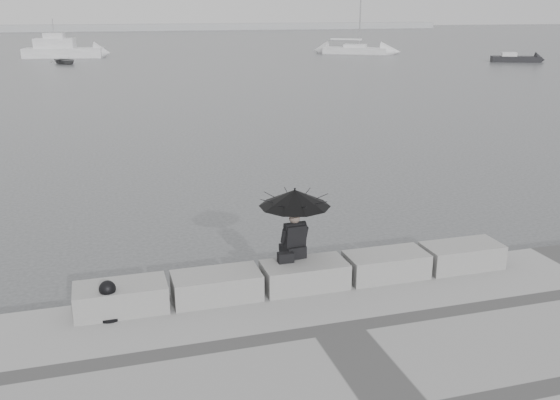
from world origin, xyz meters
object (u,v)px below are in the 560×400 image
object	(u,v)px
motor_cruiser	(63,50)
dinghy	(65,61)
sailboat_right	(355,50)
mooring_bollard	(109,302)
small_motorboat	(516,59)
seated_person	(295,205)

from	to	relation	value
motor_cruiser	dinghy	distance (m)	8.89
dinghy	sailboat_right	bearing A→B (deg)	-21.15
dinghy	mooring_bollard	bearing A→B (deg)	-116.71
sailboat_right	mooring_bollard	bearing A→B (deg)	-83.97
motor_cruiser	small_motorboat	xyz separation A→B (m)	(46.80, -20.16, -0.57)
motor_cruiser	small_motorboat	bearing A→B (deg)	-13.67
mooring_bollard	sailboat_right	xyz separation A→B (m)	(32.10, 64.45, -0.27)
motor_cruiser	dinghy	size ratio (longest dim) A/B	2.67
mooring_bollard	sailboat_right	size ratio (longest dim) A/B	0.05
seated_person	mooring_bollard	xyz separation A→B (m)	(-3.52, -0.57, -1.25)
dinghy	seated_person	bearing A→B (deg)	-113.28
sailboat_right	small_motorboat	distance (m)	19.98
seated_person	small_motorboat	distance (m)	62.51
seated_person	mooring_bollard	size ratio (longest dim) A/B	2.00
seated_person	sailboat_right	xyz separation A→B (m)	(28.57, 63.88, -1.52)
seated_person	mooring_bollard	bearing A→B (deg)	-176.31
mooring_bollard	small_motorboat	world-z (taller)	mooring_bollard
seated_person	small_motorboat	xyz separation A→B (m)	(40.33, 47.73, -1.73)
small_motorboat	dinghy	distance (m)	47.73
small_motorboat	seated_person	bearing A→B (deg)	-105.60
seated_person	motor_cruiser	distance (m)	68.21
sailboat_right	seated_person	bearing A→B (deg)	-81.59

